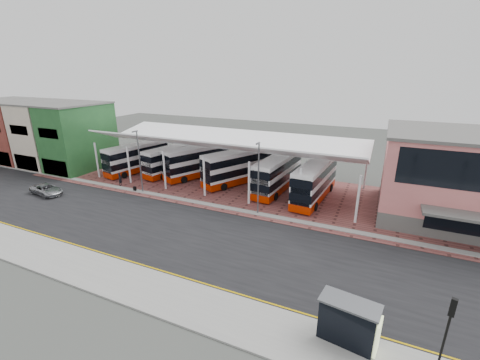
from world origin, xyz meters
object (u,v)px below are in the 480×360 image
at_px(bus_0, 137,158).
at_px(pedestrian, 120,179).
at_px(bus_5, 315,181).
at_px(silver_car, 46,189).
at_px(bus_2, 199,161).
at_px(bus_3, 239,167).
at_px(bus_shelter, 352,322).
at_px(bus_1, 174,160).
at_px(bus_4, 278,174).
at_px(traffic_signal_west, 449,322).

relative_size(bus_0, pedestrian, 5.94).
height_order(bus_5, silver_car, bus_5).
xyz_separation_m(bus_2, bus_3, (6.52, -0.28, 0.02)).
xyz_separation_m(bus_3, bus_shelter, (17.51, -23.08, -0.52)).
xyz_separation_m(bus_1, bus_4, (16.65, -0.46, 0.16)).
bearing_deg(bus_2, bus_0, -143.43).
xyz_separation_m(bus_5, pedestrian, (-25.02, -6.24, -1.35)).
distance_m(bus_2, traffic_signal_west, 36.45).
bearing_deg(bus_5, bus_1, -179.50).
bearing_deg(bus_1, bus_3, 13.07).
xyz_separation_m(bus_1, pedestrian, (-3.34, -7.72, -1.17)).
height_order(bus_1, bus_2, bus_2).
distance_m(bus_5, bus_shelter, 22.53).
height_order(bus_4, silver_car, bus_4).
xyz_separation_m(bus_4, pedestrian, (-20.00, -7.26, -1.33)).
bearing_deg(silver_car, traffic_signal_west, -93.75).
height_order(bus_1, bus_3, bus_3).
relative_size(bus_3, traffic_signal_west, 2.59).
bearing_deg(bus_0, bus_4, 15.41).
height_order(bus_0, bus_1, bus_0).
bearing_deg(silver_car, bus_shelter, -95.96).
bearing_deg(pedestrian, bus_2, -53.73).
bearing_deg(bus_4, bus_shelter, -57.90).
bearing_deg(bus_0, pedestrian, -56.86).
bearing_deg(bus_4, bus_3, 179.29).
relative_size(bus_0, bus_5, 0.96).
relative_size(bus_0, silver_car, 2.25).
xyz_separation_m(bus_3, bus_4, (5.80, -0.54, -0.04)).
height_order(bus_1, silver_car, bus_1).
bearing_deg(silver_car, bus_4, -55.33).
bearing_deg(bus_4, bus_1, -176.95).
relative_size(bus_4, bus_shelter, 3.14).
bearing_deg(bus_0, traffic_signal_west, -15.88).
height_order(bus_3, bus_shelter, bus_3).
relative_size(bus_1, bus_4, 0.94).
bearing_deg(bus_2, bus_shelter, -18.93).
distance_m(silver_car, traffic_signal_west, 43.29).
bearing_deg(traffic_signal_west, bus_2, 155.99).
bearing_deg(bus_shelter, traffic_signal_west, 16.69).
height_order(pedestrian, traffic_signal_west, traffic_signal_west).
xyz_separation_m(bus_0, silver_car, (-3.94, -12.42, -1.51)).
bearing_deg(traffic_signal_west, bus_shelter, -157.11).
height_order(bus_3, bus_4, bus_3).
bearing_deg(traffic_signal_west, bus_3, 148.96).
bearing_deg(silver_car, bus_2, -36.70).
height_order(bus_5, pedestrian, bus_5).
height_order(bus_4, traffic_signal_west, bus_4).
bearing_deg(silver_car, bus_0, -10.32).
distance_m(bus_0, silver_car, 13.12).
height_order(bus_2, bus_3, bus_3).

